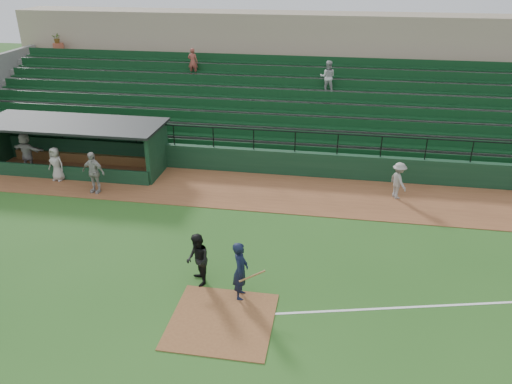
# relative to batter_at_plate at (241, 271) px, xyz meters

# --- Properties ---
(ground) EXTENTS (90.00, 90.00, 0.00)m
(ground) POSITION_rel_batter_at_plate_xyz_m (-0.33, -0.25, -0.97)
(ground) COLOR #25531B
(ground) RESTS_ON ground
(warning_track) EXTENTS (40.00, 4.00, 0.03)m
(warning_track) POSITION_rel_batter_at_plate_xyz_m (-0.33, 7.75, -0.96)
(warning_track) COLOR brown
(warning_track) RESTS_ON ground
(home_plate_dirt) EXTENTS (3.00, 3.00, 0.03)m
(home_plate_dirt) POSITION_rel_batter_at_plate_xyz_m (-0.33, -1.25, -0.96)
(home_plate_dirt) COLOR brown
(home_plate_dirt) RESTS_ON ground
(foul_line) EXTENTS (17.49, 4.44, 0.01)m
(foul_line) POSITION_rel_batter_at_plate_xyz_m (7.67, 0.95, -0.97)
(foul_line) COLOR white
(foul_line) RESTS_ON ground
(stadium_structure) EXTENTS (38.00, 13.08, 6.40)m
(stadium_structure) POSITION_rel_batter_at_plate_xyz_m (-0.33, 16.21, 1.33)
(stadium_structure) COLOR black
(stadium_structure) RESTS_ON ground
(dugout) EXTENTS (8.90, 3.20, 2.42)m
(dugout) POSITION_rel_batter_at_plate_xyz_m (-10.08, 9.31, 0.36)
(dugout) COLOR black
(dugout) RESTS_ON ground
(batter_at_plate) EXTENTS (1.05, 0.73, 1.94)m
(batter_at_plate) POSITION_rel_batter_at_plate_xyz_m (0.00, 0.00, 0.00)
(batter_at_plate) COLOR black
(batter_at_plate) RESTS_ON ground
(umpire) EXTENTS (1.01, 1.09, 1.79)m
(umpire) POSITION_rel_batter_at_plate_xyz_m (-1.49, 0.47, -0.07)
(umpire) COLOR black
(umpire) RESTS_ON ground
(runner) EXTENTS (1.03, 1.22, 1.64)m
(runner) POSITION_rel_batter_at_plate_xyz_m (5.39, 8.10, -0.12)
(runner) COLOR gray
(runner) RESTS_ON warning_track
(dugout_player_a) EXTENTS (1.18, 0.65, 1.91)m
(dugout_player_a) POSITION_rel_batter_at_plate_xyz_m (-7.96, 6.44, 0.01)
(dugout_player_a) COLOR #A8A29D
(dugout_player_a) RESTS_ON warning_track
(dugout_player_b) EXTENTS (0.87, 0.65, 1.63)m
(dugout_player_b) POSITION_rel_batter_at_plate_xyz_m (-10.30, 7.38, -0.12)
(dugout_player_b) COLOR #A5A19A
(dugout_player_b) RESTS_ON warning_track
(dugout_player_c) EXTENTS (1.84, 0.86, 1.90)m
(dugout_player_c) POSITION_rel_batter_at_plate_xyz_m (-12.44, 8.40, 0.01)
(dugout_player_c) COLOR #A49F99
(dugout_player_c) RESTS_ON warning_track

